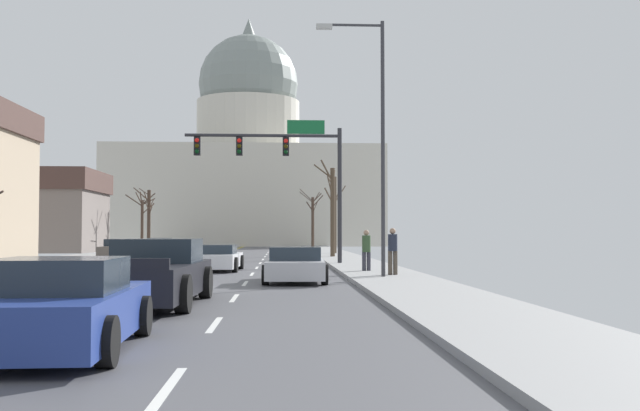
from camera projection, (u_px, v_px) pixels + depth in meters
The scene contains 18 objects.
ground at pixel (123, 288), 21.00m from camera, with size 20.00×180.00×0.20m.
signal_gantry at pixel (285, 159), 35.76m from camera, with size 7.91×0.41×7.22m.
street_lamp_right at pixel (375, 126), 24.68m from camera, with size 2.40×0.24×8.93m.
capitol_building at pixel (248, 171), 96.54m from camera, with size 34.89×22.68×31.11m.
sedan_near_00 at pixel (217, 258), 30.73m from camera, with size 2.12×4.45×1.14m.
sedan_near_01 at pixel (295, 266), 23.74m from camera, with size 2.18×4.48×1.18m.
pickup_truck_near_02 at pixel (153, 275), 16.30m from camera, with size 2.39×5.77×1.50m.
sedan_near_03 at pixel (59, 308), 9.90m from camera, with size 2.20×4.42×1.30m.
sedan_oncoming_00 at pixel (120, 250), 43.20m from camera, with size 2.20×4.63×1.27m.
sedan_oncoming_01 at pixel (159, 246), 56.98m from camera, with size 2.05×4.50×1.24m.
flank_building_00 at pixel (22, 211), 61.21m from camera, with size 13.19×9.55×7.01m.
bare_tree_00 at pixel (332, 208), 45.61m from camera, with size 1.49×2.55×6.16m.
bare_tree_01 at pixel (142, 219), 64.64m from camera, with size 2.51×2.72×5.30m.
bare_tree_02 at pixel (335, 212), 53.04m from camera, with size 1.77×1.69×5.81m.
bare_tree_04 at pixel (313, 219), 76.17m from camera, with size 2.55×1.82×6.22m.
bare_tree_05 at pixel (149, 217), 68.67m from camera, with size 1.94×2.42×5.93m.
pedestrian_00 at pixel (393, 249), 25.56m from camera, with size 0.35×0.34×1.68m.
pedestrian_01 at pixel (366, 248), 28.32m from camera, with size 0.35×0.34×1.62m.
Camera 1 is at (4.71, -21.36, 1.64)m, focal length 39.82 mm.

